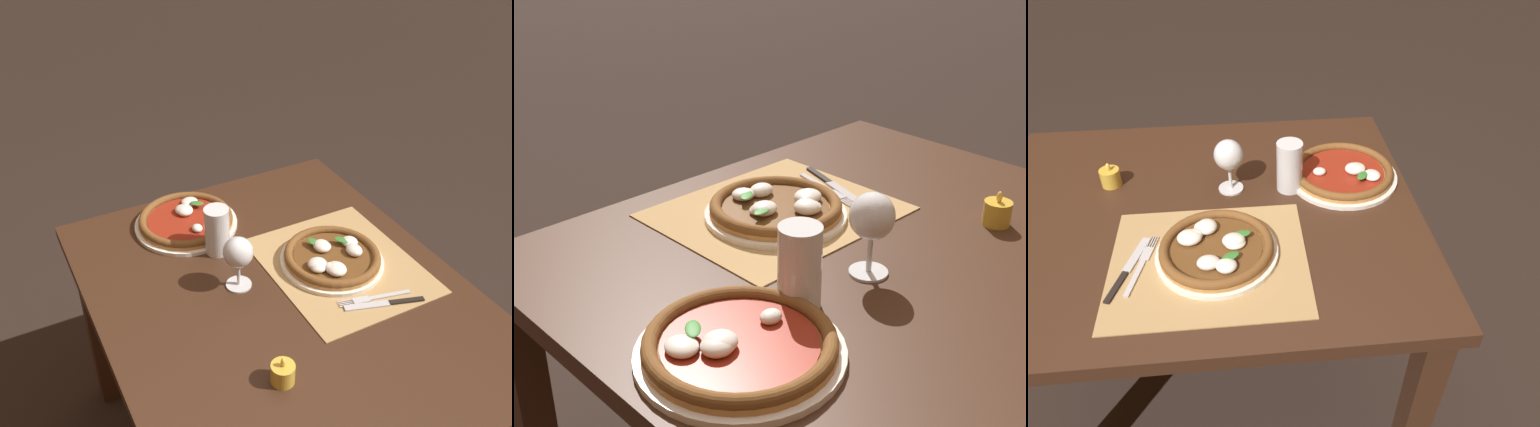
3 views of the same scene
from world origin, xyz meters
The scene contains 10 objects.
ground_plane centered at (0.00, 0.00, 0.00)m, with size 24.00×24.00×0.00m, color black.
dining_table centered at (0.00, 0.00, 0.63)m, with size 1.16×0.95×0.74m.
paper_placemat centered at (0.02, -0.20, 0.74)m, with size 0.46×0.40×0.00m, color #A88451.
pizza_near centered at (0.04, -0.18, 0.76)m, with size 0.29×0.29×0.05m.
pizza_far centered at (0.41, 0.11, 0.76)m, with size 0.31×0.31×0.05m.
wine_glass centered at (0.08, 0.09, 0.85)m, with size 0.08×0.08×0.16m.
pint_glass centered at (0.24, 0.08, 0.81)m, with size 0.07×0.07×0.15m.
fork centered at (-0.13, -0.20, 0.75)m, with size 0.06×0.20×0.00m.
knife centered at (-0.16, -0.21, 0.75)m, with size 0.08×0.21×0.01m.
votive_candle centered at (-0.26, 0.14, 0.76)m, with size 0.06×0.06×0.07m.
Camera 3 is at (0.11, -1.07, 1.56)m, focal length 35.00 mm.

